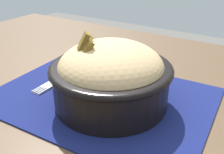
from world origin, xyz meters
TOP-DOWN VIEW (x-y plane):
  - table at (0.00, 0.00)m, footprint 1.30×0.89m
  - placemat at (-0.00, -0.01)m, footprint 0.41×0.31m
  - bowl at (-0.03, -0.00)m, footprint 0.21×0.21m
  - fork at (0.11, -0.00)m, footprint 0.02×0.13m

SIDE VIEW (x-z plane):
  - table at x=0.00m, z-range 0.31..1.05m
  - placemat at x=0.00m, z-range 0.74..0.75m
  - fork at x=0.11m, z-range 0.75..0.75m
  - bowl at x=-0.03m, z-range 0.74..0.87m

